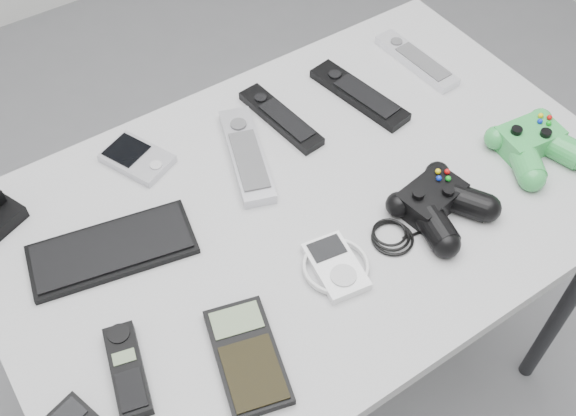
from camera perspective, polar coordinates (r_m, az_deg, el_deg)
floor at (r=1.78m, az=1.59°, el=-11.17°), size 3.50×3.50×0.00m
desk at (r=1.18m, az=1.77°, el=-1.19°), size 1.06×0.68×0.71m
pda_keyboard at (r=1.09m, az=-14.67°, el=-3.38°), size 0.27×0.16×0.02m
pda at (r=1.21m, az=-12.67°, el=4.18°), size 0.12×0.14×0.02m
remote_silver_a at (r=1.18m, az=-3.53°, el=4.56°), size 0.13×0.23×0.02m
remote_black_a at (r=1.25m, az=-0.64°, el=7.68°), size 0.07×0.20×0.02m
remote_black_b at (r=1.30m, az=6.03°, el=9.57°), size 0.09×0.22×0.02m
remote_silver_b at (r=1.40m, az=10.80°, el=12.23°), size 0.05×0.20×0.02m
cordless_handset at (r=0.98m, az=-13.44°, el=-13.19°), size 0.08×0.15×0.02m
calculator at (r=0.97m, az=-3.47°, el=-12.36°), size 0.13×0.19×0.02m
mp3_player at (r=1.04m, az=4.06°, el=-4.90°), size 0.12×0.13×0.02m
controller_black at (r=1.12m, az=12.64°, el=0.50°), size 0.28×0.20×0.05m
controller_green at (r=1.26m, az=20.17°, el=5.22°), size 0.17×0.18×0.05m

